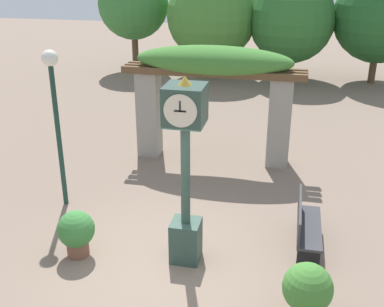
{
  "coord_description": "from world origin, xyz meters",
  "views": [
    {
      "loc": [
        1.91,
        -6.58,
        4.91
      ],
      "look_at": [
        0.32,
        0.76,
        1.78
      ],
      "focal_mm": 45.0,
      "sensor_mm": 36.0,
      "label": 1
    }
  ],
  "objects_px": {
    "pedestal_clock": "(185,165)",
    "park_bench": "(306,226)",
    "potted_plant_near_right": "(307,289)",
    "lamp_post": "(54,98)",
    "potted_plant_near_left": "(76,232)"
  },
  "relations": [
    {
      "from": "park_bench",
      "to": "lamp_post",
      "type": "bearing_deg",
      "value": 82.98
    },
    {
      "from": "potted_plant_near_left",
      "to": "park_bench",
      "type": "xyz_separation_m",
      "value": [
        3.89,
        1.09,
        -0.03
      ]
    },
    {
      "from": "pedestal_clock",
      "to": "potted_plant_near_right",
      "type": "xyz_separation_m",
      "value": [
        2.02,
        -1.02,
        -1.31
      ]
    },
    {
      "from": "potted_plant_near_right",
      "to": "lamp_post",
      "type": "relative_size",
      "value": 0.26
    },
    {
      "from": "pedestal_clock",
      "to": "potted_plant_near_right",
      "type": "bearing_deg",
      "value": -26.72
    },
    {
      "from": "pedestal_clock",
      "to": "park_bench",
      "type": "height_order",
      "value": "pedestal_clock"
    },
    {
      "from": "potted_plant_near_left",
      "to": "park_bench",
      "type": "relative_size",
      "value": 0.55
    },
    {
      "from": "pedestal_clock",
      "to": "park_bench",
      "type": "relative_size",
      "value": 2.13
    },
    {
      "from": "potted_plant_near_left",
      "to": "potted_plant_near_right",
      "type": "bearing_deg",
      "value": -10.69
    },
    {
      "from": "pedestal_clock",
      "to": "park_bench",
      "type": "xyz_separation_m",
      "value": [
        2.0,
        0.81,
        -1.34
      ]
    },
    {
      "from": "park_bench",
      "to": "potted_plant_near_right",
      "type": "bearing_deg",
      "value": -179.45
    },
    {
      "from": "potted_plant_near_right",
      "to": "lamp_post",
      "type": "height_order",
      "value": "lamp_post"
    },
    {
      "from": "potted_plant_near_left",
      "to": "park_bench",
      "type": "bearing_deg",
      "value": 15.64
    },
    {
      "from": "potted_plant_near_left",
      "to": "lamp_post",
      "type": "xyz_separation_m",
      "value": [
        -1.06,
        1.7,
        1.85
      ]
    },
    {
      "from": "pedestal_clock",
      "to": "lamp_post",
      "type": "bearing_deg",
      "value": 154.27
    }
  ]
}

